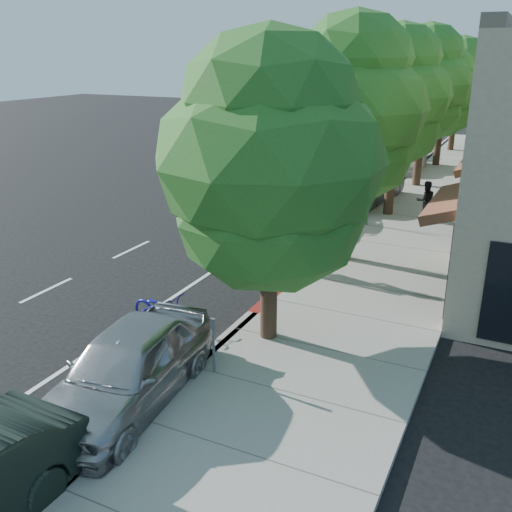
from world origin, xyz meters
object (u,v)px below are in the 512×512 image
Objects in this scene: pedestrian at (426,201)px; bicycle at (161,310)px; silver_suv at (296,205)px; cyclist at (308,246)px; near_car_a at (128,368)px; street_tree_2 at (397,98)px; street_tree_1 at (352,112)px; street_tree_3 at (426,86)px; street_tree_4 at (443,93)px; street_tree_5 at (458,83)px; street_tree_0 at (270,165)px; white_pickup at (405,159)px; dark_suv_far at (390,147)px; dark_sedan at (367,186)px.

bicycle is at bearing 42.06° from pedestrian.
silver_suv is 3.51× the size of pedestrian.
cyclist reaches higher than near_car_a.
silver_suv is at bearing -139.87° from street_tree_2.
street_tree_1 is at bearing -51.05° from silver_suv.
street_tree_3 reaches higher than cyclist.
street_tree_5 reaches higher than street_tree_4.
street_tree_1 is at bearing -90.00° from street_tree_3.
street_tree_0 is 1.43× the size of white_pickup.
white_pickup is at bearing -123.43° from street_tree_4.
white_pickup is (-1.41, 3.87, -4.23)m from street_tree_3.
white_pickup is (-1.41, 9.87, -4.09)m from street_tree_2.
near_car_a is (-1.40, -15.50, -4.02)m from street_tree_2.
street_tree_3 reaches higher than near_car_a.
white_pickup is 10.61m from pedestrian.
street_tree_0 is 18.01m from street_tree_3.
pedestrian is at bearing -37.13° from cyclist.
street_tree_0 is at bearing -90.00° from street_tree_1.
street_tree_0 is at bearing 167.90° from cyclist.
street_tree_4 is 19.95m from cyclist.
cyclist is at bearing -91.45° from street_tree_5.
street_tree_5 is 4.73× the size of pedestrian.
street_tree_2 is 5.73m from silver_suv.
street_tree_2 is 1.73× the size of dark_suv_far.
street_tree_1 is 24.00m from street_tree_5.
dark_suv_far is (-3.10, 25.41, -3.51)m from street_tree_0.
street_tree_5 is 1.48× the size of dark_sedan.
dark_sedan is at bearing -16.08° from cyclist.
street_tree_0 is 22.20m from white_pickup.
pedestrian is (1.52, -12.33, -3.33)m from street_tree_4.
street_tree_0 reaches higher than pedestrian.
street_tree_2 is 1.51× the size of dark_sedan.
street_tree_5 is at bearing 90.00° from street_tree_3.
street_tree_0 is at bearing -90.00° from street_tree_3.
street_tree_5 reaches higher than bicycle.
white_pickup is (-1.41, 15.87, -4.10)m from street_tree_1.
street_tree_0 is 4.67m from bicycle.
street_tree_2 reaches higher than dark_sedan.
near_car_a is at bearing -95.16° from street_tree_2.
street_tree_5 reaches higher than dark_sedan.
street_tree_4 is 27.75m from near_car_a.
street_tree_3 is at bearing 66.69° from silver_suv.
street_tree_5 is 33.73m from near_car_a.
white_pickup is at bearing -99.82° from street_tree_5.
street_tree_1 is 1.76× the size of dark_suv_far.
street_tree_2 is 4.56m from dark_sedan.
street_tree_1 is 6.12m from silver_suv.
dark_suv_far is at bearing -100.22° from pedestrian.
dark_sedan is at bearing -76.76° from dark_suv_far.
cyclist is at bearing -78.41° from dark_suv_far.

